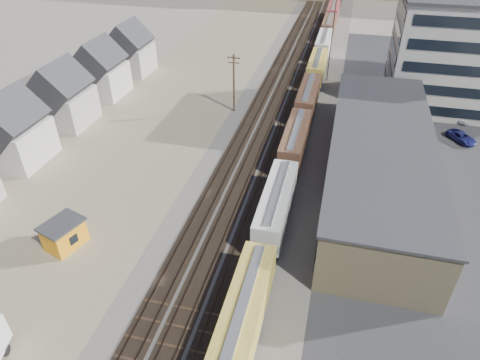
% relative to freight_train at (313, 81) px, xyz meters
% --- Properties ---
extents(ground, '(300.00, 300.00, 0.00)m').
position_rel_freight_train_xyz_m(ground, '(-3.80, -52.12, -2.79)').
color(ground, '#6B6356').
rests_on(ground, ground).
extents(ballast_bed, '(18.00, 200.00, 0.06)m').
position_rel_freight_train_xyz_m(ballast_bed, '(-3.80, -2.12, -2.76)').
color(ballast_bed, '#4C4742').
rests_on(ballast_bed, ground).
extents(dirt_yard, '(24.00, 180.00, 0.03)m').
position_rel_freight_train_xyz_m(dirt_yard, '(-23.80, -12.12, -2.78)').
color(dirt_yard, '#6E664C').
rests_on(dirt_yard, ground).
extents(asphalt_lot, '(26.00, 120.00, 0.04)m').
position_rel_freight_train_xyz_m(asphalt_lot, '(18.20, -17.12, -2.77)').
color(asphalt_lot, '#232326').
rests_on(asphalt_lot, ground).
extents(rail_tracks, '(11.40, 200.00, 0.24)m').
position_rel_freight_train_xyz_m(rail_tracks, '(-4.35, -2.12, -2.68)').
color(rail_tracks, black).
rests_on(rail_tracks, ground).
extents(freight_train, '(3.00, 119.74, 4.46)m').
position_rel_freight_train_xyz_m(freight_train, '(0.00, 0.00, 0.00)').
color(freight_train, black).
rests_on(freight_train, ground).
extents(warehouse, '(12.40, 40.40, 7.25)m').
position_rel_freight_train_xyz_m(warehouse, '(11.18, -27.12, 0.86)').
color(warehouse, tan).
rests_on(warehouse, ground).
extents(office_tower, '(22.60, 18.60, 18.45)m').
position_rel_freight_train_xyz_m(office_tower, '(24.15, 2.84, 6.47)').
color(office_tower, '#9E998E').
rests_on(office_tower, ground).
extents(utility_pole_north, '(2.20, 0.32, 10.00)m').
position_rel_freight_train_xyz_m(utility_pole_north, '(-12.30, -10.12, 2.50)').
color(utility_pole_north, '#382619').
rests_on(utility_pole_north, ground).
extents(radio_mast, '(1.20, 0.16, 18.00)m').
position_rel_freight_train_xyz_m(radio_mast, '(2.20, 7.88, 6.33)').
color(radio_mast, black).
rests_on(radio_mast, ground).
extents(townhouse_row, '(8.15, 68.16, 10.47)m').
position_rel_freight_train_xyz_m(townhouse_row, '(-37.80, -27.12, 1.54)').
color(townhouse_row, '#B7B2A8').
rests_on(townhouse_row, ground).
extents(maintenance_shed, '(4.42, 5.06, 3.13)m').
position_rel_freight_train_xyz_m(maintenance_shed, '(-21.39, -47.16, -1.19)').
color(maintenance_shed, orange).
rests_on(maintenance_shed, ground).
extents(parked_car_blue, '(4.62, 5.23, 1.34)m').
position_rel_freight_train_xyz_m(parked_car_blue, '(24.20, -11.96, -2.12)').
color(parked_car_blue, navy).
rests_on(parked_car_blue, ground).
extents(parked_car_far, '(2.77, 4.42, 1.40)m').
position_rel_freight_train_xyz_m(parked_car_far, '(25.73, -4.52, -2.09)').
color(parked_car_far, white).
rests_on(parked_car_far, ground).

